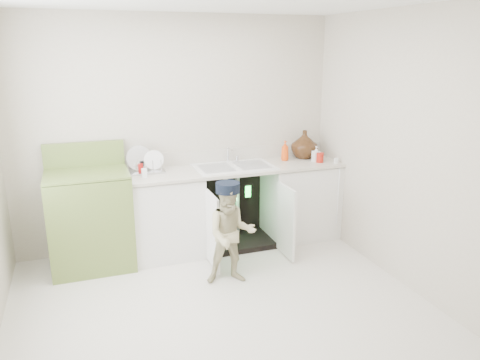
# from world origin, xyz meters

# --- Properties ---
(ground) EXTENTS (3.50, 3.50, 0.00)m
(ground) POSITION_xyz_m (0.00, 0.00, 0.00)
(ground) COLOR beige
(ground) RESTS_ON ground
(room_shell) EXTENTS (6.00, 5.50, 1.26)m
(room_shell) POSITION_xyz_m (0.00, 0.00, 1.25)
(room_shell) COLOR beige
(room_shell) RESTS_ON ground
(counter_run) EXTENTS (2.44, 1.02, 1.22)m
(counter_run) POSITION_xyz_m (0.58, 1.21, 0.47)
(counter_run) COLOR silver
(counter_run) RESTS_ON ground
(avocado_stove) EXTENTS (0.79, 0.65, 1.23)m
(avocado_stove) POSITION_xyz_m (-0.98, 1.18, 0.51)
(avocado_stove) COLOR olive
(avocado_stove) RESTS_ON ground
(repair_worker) EXTENTS (0.65, 0.72, 0.98)m
(repair_worker) POSITION_xyz_m (0.23, 0.37, 0.49)
(repair_worker) COLOR #C3B98C
(repair_worker) RESTS_ON ground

